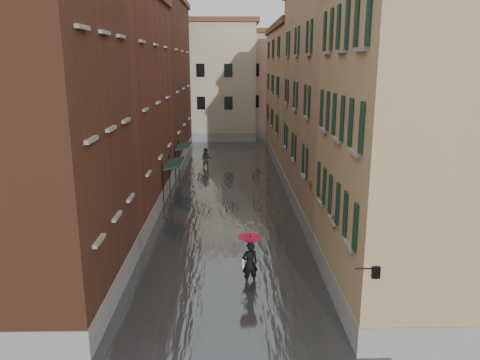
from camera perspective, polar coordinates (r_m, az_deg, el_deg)
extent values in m
plane|color=#505052|center=(20.27, -1.69, -11.65)|extent=(120.00, 120.00, 0.00)
cube|color=#4C5154|center=(32.45, -1.50, -1.45)|extent=(10.00, 60.00, 0.20)
cube|color=brown|center=(17.93, -24.99, 5.40)|extent=(6.00, 8.00, 13.00)
cube|color=brown|center=(28.31, -16.10, 8.39)|extent=(6.00, 14.00, 12.50)
cube|color=brown|center=(42.90, -11.06, 11.46)|extent=(6.00, 16.00, 14.00)
cube|color=tan|center=(17.88, 21.20, 3.30)|extent=(6.00, 8.00, 11.50)
cube|color=#9D8A5F|center=(28.18, 12.94, 9.07)|extent=(6.00, 14.00, 13.00)
cube|color=tan|center=(42.90, 8.06, 9.90)|extent=(6.00, 16.00, 11.50)
cube|color=#BDB496|center=(56.39, -4.52, 11.74)|extent=(12.00, 9.00, 13.00)
cube|color=#C99D8D|center=(58.61, 4.60, 11.34)|extent=(10.00, 9.00, 12.00)
cube|color=#142E22|center=(30.25, -8.10, 2.04)|extent=(1.09, 3.19, 0.31)
cylinder|color=black|center=(29.05, -9.36, -0.85)|extent=(0.06, 0.06, 2.80)
cylinder|color=black|center=(32.11, -8.58, 0.62)|extent=(0.06, 0.06, 2.80)
cube|color=#142E22|center=(36.33, -6.95, 4.10)|extent=(1.09, 2.71, 0.31)
cylinder|color=black|center=(35.29, -7.92, 1.87)|extent=(0.06, 0.06, 2.80)
cylinder|color=black|center=(37.92, -7.45, 2.74)|extent=(0.06, 0.06, 2.80)
cylinder|color=black|center=(14.05, 15.04, -10.38)|extent=(0.60, 0.05, 0.05)
cube|color=black|center=(14.18, 16.19, -10.68)|extent=(0.22, 0.22, 0.35)
cube|color=beige|center=(14.18, 16.19, -10.68)|extent=(0.14, 0.14, 0.24)
cube|color=brown|center=(17.46, 11.88, -5.12)|extent=(0.22, 0.85, 0.18)
imported|color=#265926|center=(17.32, 11.95, -3.81)|extent=(0.59, 0.51, 0.66)
cube|color=brown|center=(20.06, 10.13, -2.50)|extent=(0.22, 0.85, 0.18)
imported|color=#265926|center=(19.94, 10.18, -1.35)|extent=(0.59, 0.51, 0.66)
cube|color=brown|center=(22.27, 8.98, -0.78)|extent=(0.22, 0.85, 0.18)
imported|color=#265926|center=(22.17, 9.02, 0.27)|extent=(0.59, 0.51, 0.66)
imported|color=black|center=(19.22, 1.21, -10.14)|extent=(0.77, 0.62, 1.83)
cube|color=beige|center=(19.24, 0.36, -10.00)|extent=(0.08, 0.30, 0.38)
cylinder|color=black|center=(19.05, 1.22, -8.95)|extent=(0.02, 0.02, 1.00)
cone|color=#A70B2A|center=(18.83, 1.23, -7.35)|extent=(0.99, 0.99, 0.28)
imported|color=black|center=(39.45, -4.13, 2.56)|extent=(0.99, 0.82, 1.85)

